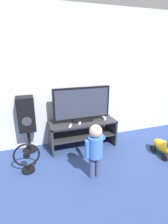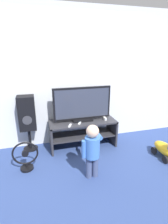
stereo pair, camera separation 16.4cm
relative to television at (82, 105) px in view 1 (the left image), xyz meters
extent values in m
plane|color=navy|center=(0.00, -0.27, -0.86)|extent=(16.00, 16.00, 0.00)
cube|color=silver|center=(0.00, 0.30, 0.44)|extent=(10.00, 0.06, 2.60)
cube|color=#2D2D33|center=(0.00, -0.02, -0.34)|extent=(1.28, 0.49, 0.03)
cube|color=#2D2D33|center=(0.00, -0.02, -0.62)|extent=(1.24, 0.45, 0.02)
cube|color=#2D2D33|center=(-0.62, -0.02, -0.59)|extent=(0.04, 0.49, 0.53)
cube|color=#2D2D33|center=(0.62, -0.02, -0.59)|extent=(0.04, 0.49, 0.53)
cube|color=black|center=(0.00, 0.00, -0.30)|extent=(0.38, 0.20, 0.04)
cube|color=black|center=(0.00, 0.00, 0.03)|extent=(1.10, 0.05, 0.62)
cube|color=#333847|center=(0.00, -0.03, 0.03)|extent=(1.03, 0.01, 0.55)
cube|color=white|center=(0.44, -0.03, -0.30)|extent=(0.04, 0.19, 0.05)
cube|color=#3F8CE5|center=(0.44, -0.13, -0.30)|extent=(0.03, 0.00, 0.01)
cube|color=white|center=(-0.28, -0.20, -0.31)|extent=(0.09, 0.13, 0.02)
cylinder|color=#337FD8|center=(-0.28, -0.20, -0.30)|extent=(0.01, 0.01, 0.00)
cube|color=white|center=(-0.08, -0.12, -0.31)|extent=(0.09, 0.13, 0.02)
cylinder|color=#337FD8|center=(-0.08, -0.12, -0.30)|extent=(0.01, 0.01, 0.00)
cylinder|color=#3F4C72|center=(-0.16, -0.96, -0.68)|extent=(0.09, 0.09, 0.35)
cylinder|color=#3F4C72|center=(-0.06, -0.96, -0.68)|extent=(0.09, 0.09, 0.35)
cylinder|color=#3F72C6|center=(-0.11, -0.96, -0.35)|extent=(0.22, 0.22, 0.31)
sphere|color=beige|center=(-0.11, -0.96, -0.10)|extent=(0.18, 0.18, 0.18)
cylinder|color=#3F72C6|center=(-0.24, -0.96, -0.36)|extent=(0.07, 0.07, 0.26)
cylinder|color=#3F72C6|center=(0.01, -0.83, -0.23)|extent=(0.07, 0.26, 0.07)
sphere|color=beige|center=(0.01, -0.69, -0.23)|extent=(0.08, 0.08, 0.08)
cube|color=white|center=(0.01, -0.65, -0.23)|extent=(0.03, 0.13, 0.02)
cylinder|color=black|center=(-1.01, 0.12, -0.85)|extent=(0.27, 0.27, 0.02)
cylinder|color=black|center=(-1.01, 0.12, -0.64)|extent=(0.05, 0.05, 0.43)
cube|color=black|center=(-1.01, 0.12, -0.11)|extent=(0.30, 0.26, 0.63)
cylinder|color=#38383D|center=(-1.01, -0.01, -0.21)|extent=(0.16, 0.01, 0.16)
cylinder|color=black|center=(-1.07, -0.51, -0.84)|extent=(0.21, 0.21, 0.04)
cylinder|color=black|center=(-1.07, -0.51, -0.78)|extent=(0.04, 0.04, 0.07)
torus|color=black|center=(-1.07, -0.51, -0.56)|extent=(0.40, 0.03, 0.40)
cylinder|color=black|center=(-1.07, -0.51, -0.56)|extent=(0.10, 0.05, 0.10)
ellipsoid|color=gold|center=(1.31, -0.83, -0.70)|extent=(0.24, 0.56, 0.19)
cylinder|color=black|center=(1.19, -0.67, -0.79)|extent=(0.04, 0.13, 0.13)
cylinder|color=black|center=(1.43, -0.67, -0.79)|extent=(0.04, 0.13, 0.13)
cylinder|color=black|center=(1.19, -0.98, -0.79)|extent=(0.04, 0.13, 0.13)
camera|label=1|loc=(-0.97, -2.99, 0.94)|focal=28.00mm
camera|label=2|loc=(-0.82, -3.04, 0.94)|focal=28.00mm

